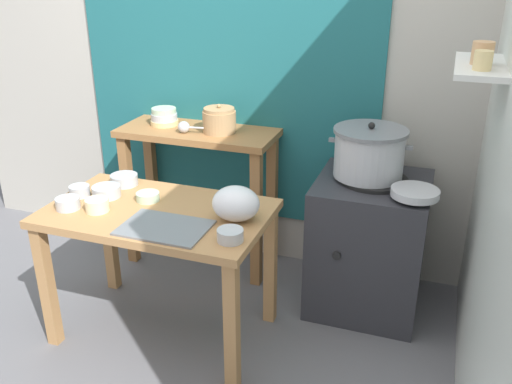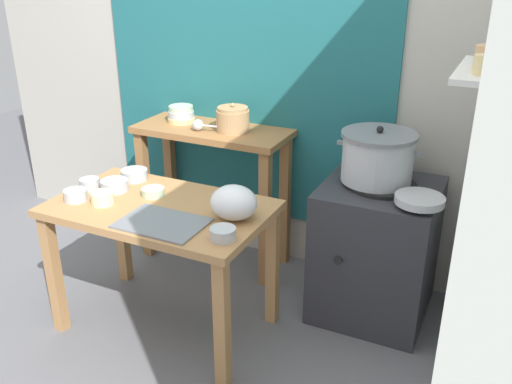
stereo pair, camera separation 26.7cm
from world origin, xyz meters
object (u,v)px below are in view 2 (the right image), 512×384
bowl_stack_enamel (181,114)px  stove_block (375,250)px  prep_table (161,225)px  serving_tray (162,223)px  back_shelf_table (213,162)px  clay_pot (233,119)px  prep_bowl_2 (115,185)px  prep_bowl_5 (76,195)px  prep_bowl_3 (134,174)px  prep_bowl_1 (102,198)px  prep_bowl_4 (153,192)px  wide_pan (420,200)px  prep_bowl_0 (223,233)px  prep_bowl_6 (90,183)px  plastic_bag (234,203)px  steamer_pot (378,157)px  ladle (199,125)px

bowl_stack_enamel → stove_block: bearing=-7.0°
bowl_stack_enamel → prep_table: bearing=-65.3°
serving_tray → back_shelf_table: bearing=105.4°
clay_pot → prep_bowl_2: bearing=-116.4°
back_shelf_table → bowl_stack_enamel: size_ratio=5.59×
back_shelf_table → serving_tray: (0.25, -0.92, 0.05)m
prep_bowl_2 → prep_bowl_5: (-0.10, -0.19, -0.00)m
prep_bowl_3 → prep_bowl_1: bearing=-80.5°
prep_bowl_2 → prep_bowl_4: bearing=7.2°
stove_block → wide_pan: size_ratio=3.29×
clay_pot → prep_bowl_3: (-0.35, -0.53, -0.22)m
clay_pot → prep_bowl_3: 0.67m
prep_bowl_0 → prep_bowl_2: size_ratio=0.81×
prep_bowl_4 → clay_pot: bearing=79.8°
wide_pan → prep_bowl_2: bearing=-165.4°
back_shelf_table → prep_bowl_2: 0.73m
clay_pot → prep_bowl_6: size_ratio=1.88×
stove_block → plastic_bag: (-0.56, -0.59, 0.42)m
prep_bowl_5 → prep_bowl_4: bearing=34.1°
steamer_pot → ladle: bearing=178.3°
clay_pot → prep_bowl_6: bearing=-123.3°
back_shelf_table → prep_bowl_4: bearing=-87.8°
clay_pot → serving_tray: size_ratio=0.49×
prep_table → clay_pot: clay_pot is taller
prep_bowl_3 → prep_bowl_2: bearing=-90.0°
clay_pot → prep_bowl_5: (-0.44, -0.89, -0.22)m
prep_table → prep_bowl_2: (-0.32, 0.06, 0.14)m
prep_bowl_3 → ladle: bearing=70.2°
stove_block → plastic_bag: size_ratio=3.42×
serving_tray → prep_bowl_4: prep_bowl_4 is taller
bowl_stack_enamel → prep_bowl_0: bearing=-49.6°
ladle → prep_bowl_2: size_ratio=1.80×
back_shelf_table → prep_bowl_4: 0.67m
prep_table → plastic_bag: bearing=4.0°
ladle → prep_bowl_5: size_ratio=2.21×
clay_pot → prep_bowl_4: (-0.12, -0.67, -0.23)m
clay_pot → prep_bowl_1: (-0.29, -0.86, -0.22)m
stove_block → bowl_stack_enamel: size_ratio=4.54×
clay_pot → plastic_bag: size_ratio=0.87×
stove_block → bowl_stack_enamel: 1.45m
prep_bowl_5 → back_shelf_table: bearing=71.5°
wide_pan → prep_bowl_2: wide_pan is taller
serving_tray → prep_bowl_1: (-0.40, 0.06, 0.03)m
plastic_bag → prep_bowl_1: plastic_bag is taller
prep_bowl_6 → prep_bowl_2: bearing=15.4°
prep_bowl_5 → wide_pan: bearing=19.9°
stove_block → steamer_pot: 0.53m
serving_tray → plastic_bag: plastic_bag is taller
stove_block → ladle: 1.26m
prep_bowl_5 → prep_bowl_2: bearing=63.0°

